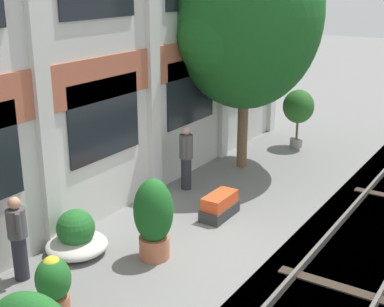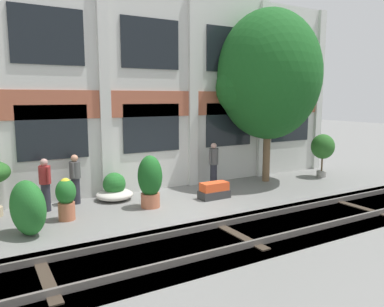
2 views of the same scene
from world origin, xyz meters
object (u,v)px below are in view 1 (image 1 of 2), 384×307
broadleaf_tree (246,18)px  resident_by_doorway (186,156)px  potted_plant_stone_basin (154,217)px  potted_plant_square_trough (220,206)px  potted_plant_ribbed_drum (54,287)px  potted_plant_wide_bowl (76,237)px  resident_near_plants (18,236)px  potted_plant_tall_urn (298,108)px

broadleaf_tree → resident_by_doorway: bearing=170.6°
potted_plant_stone_basin → potted_plant_square_trough: bearing=-3.4°
broadleaf_tree → resident_by_doorway: (-2.26, 0.38, -3.19)m
potted_plant_ribbed_drum → potted_plant_wide_bowl: bearing=36.4°
potted_plant_ribbed_drum → resident_by_doorway: resident_by_doorway is taller
potted_plant_wide_bowl → resident_by_doorway: resident_by_doorway is taller
broadleaf_tree → resident_near_plants: bearing=176.1°
broadleaf_tree → potted_plant_square_trough: 5.13m
broadleaf_tree → resident_by_doorway: broadleaf_tree is taller
potted_plant_wide_bowl → resident_near_plants: 1.31m
resident_near_plants → potted_plant_ribbed_drum: bearing=-82.7°
potted_plant_square_trough → broadleaf_tree: bearing=19.7°
resident_near_plants → potted_plant_tall_urn: bearing=22.6°
broadleaf_tree → potted_plant_stone_basin: broadleaf_tree is taller
broadleaf_tree → potted_plant_tall_urn: size_ratio=3.67×
potted_plant_stone_basin → potted_plant_square_trough: size_ratio=1.54×
potted_plant_wide_bowl → potted_plant_square_trough: bearing=-27.0°
broadleaf_tree → potted_plant_square_trough: (-3.24, -1.16, -3.81)m
potted_plant_ribbed_drum → resident_by_doorway: size_ratio=0.71×
broadleaf_tree → potted_plant_ribbed_drum: (-7.95, -0.99, -3.42)m
potted_plant_stone_basin → potted_plant_ribbed_drum: (-2.47, 0.03, -0.19)m
potted_plant_wide_bowl → potted_plant_square_trough: (2.92, -1.49, -0.08)m
broadleaf_tree → potted_plant_tall_urn: (2.53, -0.60, -2.82)m
potted_plant_square_trough → resident_by_doorway: bearing=57.5°
potted_plant_ribbed_drum → potted_plant_tall_urn: (10.48, 0.39, 0.60)m
potted_plant_ribbed_drum → potted_plant_tall_urn: 10.51m
resident_by_doorway → resident_near_plants: 5.10m
potted_plant_tall_urn → potted_plant_ribbed_drum: bearing=-177.9°
potted_plant_wide_bowl → resident_near_plants: (-1.19, 0.17, 0.50)m
potted_plant_tall_urn → resident_near_plants: size_ratio=1.16×
potted_plant_wide_bowl → potted_plant_ribbed_drum: (-1.79, -1.32, 0.31)m
broadleaf_tree → potted_plant_stone_basin: bearing=-169.4°
potted_plant_tall_urn → resident_by_doorway: potted_plant_tall_urn is taller
resident_by_doorway → resident_near_plants: bearing=-111.1°
potted_plant_ribbed_drum → resident_by_doorway: (5.69, 1.37, 0.23)m
broadleaf_tree → resident_near_plants: broadleaf_tree is taller
potted_plant_wide_bowl → potted_plant_tall_urn: (8.69, -0.93, 0.91)m
potted_plant_wide_bowl → broadleaf_tree: bearing=-3.1°
resident_near_plants → broadleaf_tree: bearing=25.1°
potted_plant_stone_basin → resident_by_doorway: (3.22, 1.40, 0.04)m
resident_by_doorway → broadleaf_tree: bearing=60.9°
resident_by_doorway → resident_near_plants: resident_by_doorway is taller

